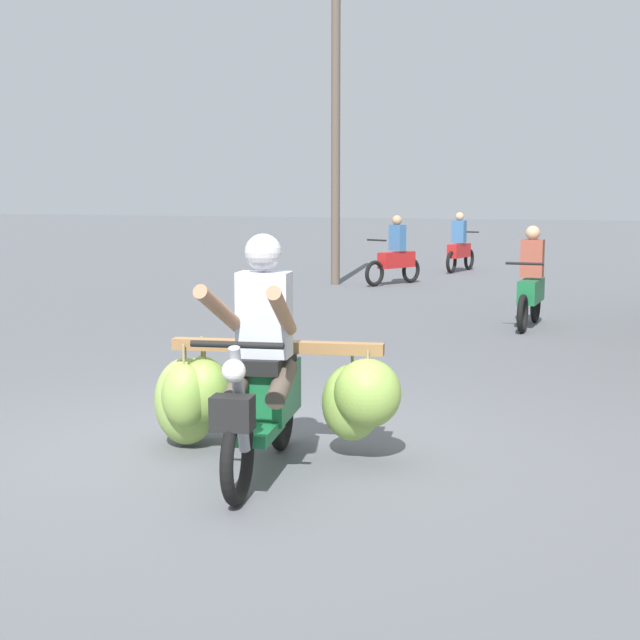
# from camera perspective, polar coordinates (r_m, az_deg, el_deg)

# --- Properties ---
(ground_plane) EXTENTS (120.00, 120.00, 0.00)m
(ground_plane) POSITION_cam_1_polar(r_m,az_deg,el_deg) (6.69, -5.69, -8.11)
(ground_plane) COLOR #56595E
(motorbike_main_loaded) EXTENTS (1.89, 1.74, 1.58)m
(motorbike_main_loaded) POSITION_cam_1_polar(r_m,az_deg,el_deg) (6.39, -3.92, -4.24)
(motorbike_main_loaded) COLOR black
(motorbike_main_loaded) RESTS_ON ground
(motorbike_distant_ahead_left) EXTENTS (0.80, 1.51, 1.40)m
(motorbike_distant_ahead_left) POSITION_cam_1_polar(r_m,az_deg,el_deg) (18.70, 4.72, 3.95)
(motorbike_distant_ahead_left) COLOR black
(motorbike_distant_ahead_left) RESTS_ON ground
(motorbike_distant_ahead_right) EXTENTS (0.50, 1.62, 1.40)m
(motorbike_distant_ahead_right) POSITION_cam_1_polar(r_m,az_deg,el_deg) (13.00, 12.96, 2.06)
(motorbike_distant_ahead_right) COLOR black
(motorbike_distant_ahead_right) RESTS_ON ground
(motorbike_distant_far_ahead) EXTENTS (0.52, 1.61, 1.40)m
(motorbike_distant_far_ahead) POSITION_cam_1_polar(r_m,az_deg,el_deg) (21.91, 8.65, 4.45)
(motorbike_distant_far_ahead) COLOR black
(motorbike_distant_far_ahead) RESTS_ON ground
(utility_pole) EXTENTS (0.18, 0.18, 6.30)m
(utility_pole) POSITION_cam_1_polar(r_m,az_deg,el_deg) (18.65, 0.98, 11.90)
(utility_pole) COLOR brown
(utility_pole) RESTS_ON ground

